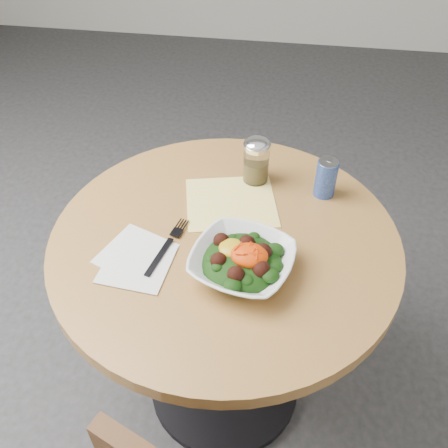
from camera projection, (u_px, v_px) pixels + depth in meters
ground at (225, 385)px, 1.79m from camera, size 6.00×6.00×0.00m
table at (225, 286)px, 1.41m from camera, size 0.90×0.90×0.75m
cloth_napkin at (231, 202)px, 1.37m from camera, size 0.29×0.27×0.00m
paper_napkins at (136, 259)px, 1.22m from camera, size 0.21×0.22×0.00m
salad_bowl at (242, 261)px, 1.17m from camera, size 0.29×0.29×0.09m
fork at (168, 244)px, 1.25m from camera, size 0.07×0.21×0.00m
spice_shaker at (256, 161)px, 1.40m from camera, size 0.08×0.08×0.14m
beverage_can at (326, 178)px, 1.37m from camera, size 0.06×0.06×0.11m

